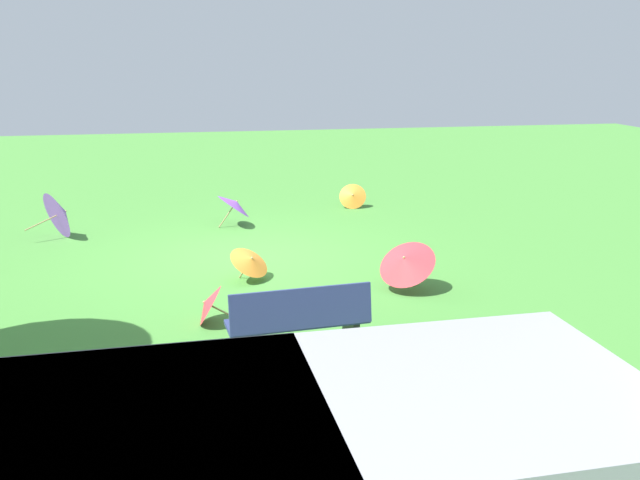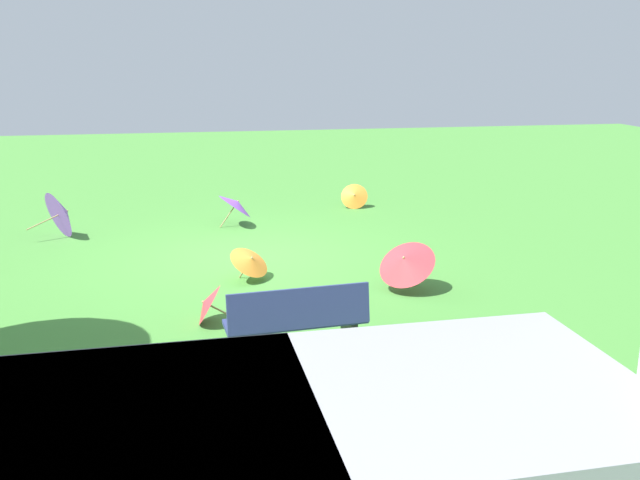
# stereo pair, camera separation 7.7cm
# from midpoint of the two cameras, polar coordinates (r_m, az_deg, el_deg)

# --- Properties ---
(ground) EXTENTS (40.00, 40.00, 0.00)m
(ground) POSITION_cam_midpoint_polar(r_m,az_deg,el_deg) (12.10, -5.60, -1.40)
(ground) COLOR #478C38
(park_bench) EXTENTS (1.64, 0.62, 0.90)m
(park_bench) POSITION_cam_midpoint_polar(r_m,az_deg,el_deg) (7.94, -1.60, -6.66)
(park_bench) COLOR navy
(park_bench) RESTS_ON ground
(parasol_red_0) EXTENTS (0.54, 0.63, 0.55)m
(parasol_red_0) POSITION_cam_midpoint_polar(r_m,az_deg,el_deg) (9.18, -8.94, -5.10)
(parasol_red_0) COLOR tan
(parasol_red_0) RESTS_ON ground
(parasol_purple_0) EXTENTS (0.78, 0.84, 0.74)m
(parasol_purple_0) POSITION_cam_midpoint_polar(r_m,az_deg,el_deg) (14.18, -6.63, 2.93)
(parasol_purple_0) COLOR tan
(parasol_purple_0) RESTS_ON ground
(parasol_orange_0) EXTENTS (0.68, 0.63, 0.56)m
(parasol_orange_0) POSITION_cam_midpoint_polar(r_m,az_deg,el_deg) (15.83, 2.93, 3.60)
(parasol_orange_0) COLOR tan
(parasol_orange_0) RESTS_ON ground
(parasol_orange_1) EXTENTS (0.84, 0.84, 0.55)m
(parasol_orange_1) POSITION_cam_midpoint_polar(r_m,az_deg,el_deg) (10.79, -5.45, -1.64)
(parasol_orange_1) COLOR tan
(parasol_orange_1) RESTS_ON ground
(parasol_purple_1) EXTENTS (1.03, 1.01, 0.93)m
(parasol_purple_1) POSITION_cam_midpoint_polar(r_m,az_deg,el_deg) (14.11, -19.95, 2.07)
(parasol_purple_1) COLOR tan
(parasol_purple_1) RESTS_ON ground
(parasol_red_2) EXTENTS (1.14, 1.14, 0.79)m
(parasol_red_2) POSITION_cam_midpoint_polar(r_m,az_deg,el_deg) (10.31, 7.14, -1.71)
(parasol_red_2) COLOR tan
(parasol_red_2) RESTS_ON ground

